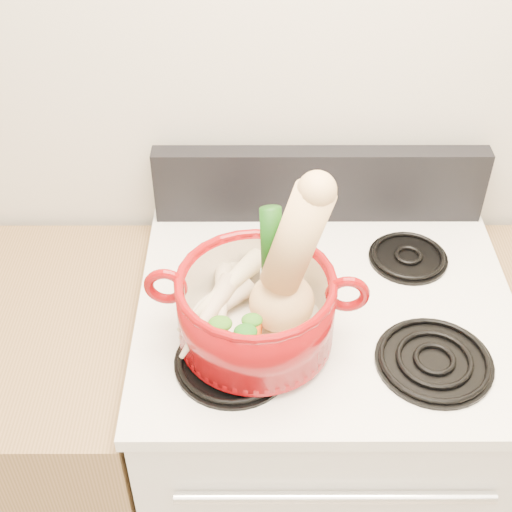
{
  "coord_description": "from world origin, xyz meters",
  "views": [
    {
      "loc": [
        -0.15,
        0.35,
        1.99
      ],
      "look_at": [
        -0.15,
        1.27,
        1.19
      ],
      "focal_mm": 50.0,
      "sensor_mm": 36.0,
      "label": 1
    }
  ],
  "objects_px": {
    "squash": "(283,261)",
    "leek": "(271,268)",
    "dutch_oven": "(256,309)",
    "stove_body": "(314,443)"
  },
  "relations": [
    {
      "from": "squash",
      "to": "dutch_oven",
      "type": "bearing_deg",
      "value": 177.75
    },
    {
      "from": "stove_body",
      "to": "leek",
      "type": "height_order",
      "value": "leek"
    },
    {
      "from": "stove_body",
      "to": "dutch_oven",
      "type": "bearing_deg",
      "value": -144.17
    },
    {
      "from": "squash",
      "to": "leek",
      "type": "distance_m",
      "value": 0.04
    },
    {
      "from": "stove_body",
      "to": "squash",
      "type": "bearing_deg",
      "value": -134.91
    },
    {
      "from": "leek",
      "to": "stove_body",
      "type": "bearing_deg",
      "value": 25.9
    },
    {
      "from": "stove_body",
      "to": "squash",
      "type": "distance_m",
      "value": 0.71
    },
    {
      "from": "dutch_oven",
      "to": "leek",
      "type": "height_order",
      "value": "leek"
    },
    {
      "from": "dutch_oven",
      "to": "leek",
      "type": "xyz_separation_m",
      "value": [
        0.03,
        0.02,
        0.09
      ]
    },
    {
      "from": "squash",
      "to": "leek",
      "type": "relative_size",
      "value": 1.22
    }
  ]
}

